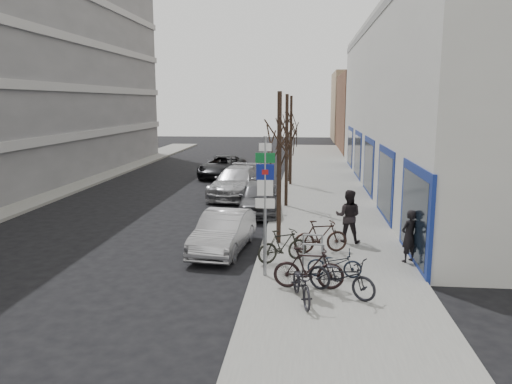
% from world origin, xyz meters
% --- Properties ---
extents(ground, '(120.00, 120.00, 0.00)m').
position_xyz_m(ground, '(0.00, 0.00, 0.00)').
color(ground, black).
rests_on(ground, ground).
extents(sidewalk_east, '(5.00, 70.00, 0.15)m').
position_xyz_m(sidewalk_east, '(4.50, 10.00, 0.07)').
color(sidewalk_east, slate).
rests_on(sidewalk_east, ground).
extents(sidewalk_west, '(3.00, 70.00, 0.15)m').
position_xyz_m(sidewalk_west, '(-11.00, 10.00, 0.07)').
color(sidewalk_west, slate).
rests_on(sidewalk_west, ground).
extents(brick_building_far, '(12.00, 14.00, 8.00)m').
position_xyz_m(brick_building_far, '(13.00, 40.00, 4.00)').
color(brick_building_far, brown).
rests_on(brick_building_far, ground).
extents(tan_building_far, '(13.00, 12.00, 9.00)m').
position_xyz_m(tan_building_far, '(13.50, 55.00, 4.50)').
color(tan_building_far, '#937A5B').
rests_on(tan_building_far, ground).
extents(highway_sign_pole, '(0.55, 0.10, 4.20)m').
position_xyz_m(highway_sign_pole, '(2.40, -0.01, 2.46)').
color(highway_sign_pole, gray).
rests_on(highway_sign_pole, ground).
extents(bike_rack, '(0.66, 2.26, 0.83)m').
position_xyz_m(bike_rack, '(3.80, 0.60, 0.66)').
color(bike_rack, gray).
rests_on(bike_rack, sidewalk_east).
extents(tree_near, '(1.80, 1.80, 5.50)m').
position_xyz_m(tree_near, '(2.60, 3.50, 4.10)').
color(tree_near, black).
rests_on(tree_near, ground).
extents(tree_mid, '(1.80, 1.80, 5.50)m').
position_xyz_m(tree_mid, '(2.60, 10.00, 4.10)').
color(tree_mid, black).
rests_on(tree_mid, ground).
extents(tree_far, '(1.80, 1.80, 5.50)m').
position_xyz_m(tree_far, '(2.60, 16.50, 4.10)').
color(tree_far, black).
rests_on(tree_far, ground).
extents(meter_front, '(0.10, 0.08, 1.27)m').
position_xyz_m(meter_front, '(2.15, 3.00, 0.92)').
color(meter_front, gray).
rests_on(meter_front, sidewalk_east).
extents(meter_mid, '(0.10, 0.08, 1.27)m').
position_xyz_m(meter_mid, '(2.15, 8.50, 0.92)').
color(meter_mid, gray).
rests_on(meter_mid, sidewalk_east).
extents(meter_back, '(0.10, 0.08, 1.27)m').
position_xyz_m(meter_back, '(2.15, 14.00, 0.92)').
color(meter_back, gray).
rests_on(meter_back, sidewalk_east).
extents(bike_near_left, '(0.94, 1.83, 1.07)m').
position_xyz_m(bike_near_left, '(3.49, -1.84, 0.69)').
color(bike_near_left, black).
rests_on(bike_near_left, sidewalk_east).
extents(bike_near_right, '(1.94, 0.63, 1.17)m').
position_xyz_m(bike_near_right, '(3.66, -0.92, 0.74)').
color(bike_near_right, black).
rests_on(bike_near_right, sidewalk_east).
extents(bike_mid_curb, '(1.58, 0.55, 0.95)m').
position_xyz_m(bike_mid_curb, '(4.41, 0.05, 0.63)').
color(bike_mid_curb, black).
rests_on(bike_mid_curb, sidewalk_east).
extents(bike_mid_inner, '(1.79, 1.36, 1.07)m').
position_xyz_m(bike_mid_inner, '(2.85, 1.32, 0.69)').
color(bike_mid_inner, black).
rests_on(bike_mid_inner, sidewalk_east).
extents(bike_far_curb, '(1.98, 1.56, 1.20)m').
position_xyz_m(bike_far_curb, '(4.51, -1.30, 0.75)').
color(bike_far_curb, black).
rests_on(bike_far_curb, sidewalk_east).
extents(bike_far_inner, '(1.96, 1.07, 1.14)m').
position_xyz_m(bike_far_inner, '(4.07, 2.41, 0.72)').
color(bike_far_inner, black).
rests_on(bike_far_inner, sidewalk_east).
extents(parked_car_front, '(1.89, 4.34, 1.39)m').
position_xyz_m(parked_car_front, '(0.73, 2.74, 0.69)').
color(parked_car_front, '#ACACB1').
rests_on(parked_car_front, ground).
extents(parked_car_mid, '(2.20, 4.64, 1.53)m').
position_xyz_m(parked_car_mid, '(1.40, 8.72, 0.77)').
color(parked_car_mid, '#4E4E53').
rests_on(parked_car_mid, ground).
extents(parked_car_back, '(2.94, 5.81, 1.62)m').
position_xyz_m(parked_car_back, '(-0.20, 12.88, 0.81)').
color(parked_car_back, '#A0A0A4').
rests_on(parked_car_back, ground).
extents(lane_car, '(3.02, 5.50, 1.46)m').
position_xyz_m(lane_car, '(-2.22, 19.96, 0.73)').
color(lane_car, black).
rests_on(lane_car, ground).
extents(pedestrian_near, '(0.73, 0.69, 1.68)m').
position_xyz_m(pedestrian_near, '(6.80, 1.72, 0.99)').
color(pedestrian_near, black).
rests_on(pedestrian_near, sidewalk_east).
extents(pedestrian_far, '(0.79, 0.60, 1.93)m').
position_xyz_m(pedestrian_far, '(5.08, 3.82, 1.12)').
color(pedestrian_far, black).
rests_on(pedestrian_far, sidewalk_east).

